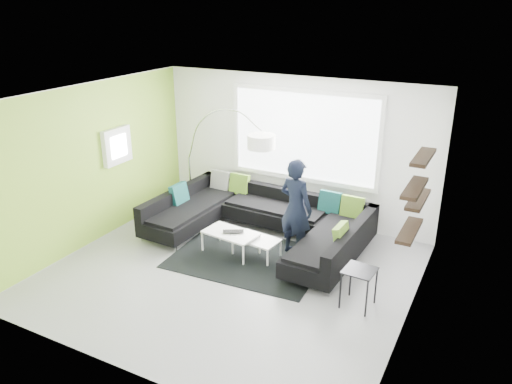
{
  "coord_description": "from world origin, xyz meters",
  "views": [
    {
      "loc": [
        3.58,
        -5.98,
        4.1
      ],
      "look_at": [
        0.0,
        0.9,
        1.08
      ],
      "focal_mm": 35.0,
      "sensor_mm": 36.0,
      "label": 1
    }
  ],
  "objects_px": {
    "sectional_sofa": "(257,223)",
    "laptop": "(233,233)",
    "coffee_table": "(243,244)",
    "person": "(296,208)",
    "arc_lamp": "(189,157)",
    "side_table": "(358,288)"
  },
  "relations": [
    {
      "from": "arc_lamp",
      "to": "laptop",
      "type": "distance_m",
      "value": 2.3
    },
    {
      "from": "person",
      "to": "laptop",
      "type": "bearing_deg",
      "value": 43.3
    },
    {
      "from": "person",
      "to": "laptop",
      "type": "height_order",
      "value": "person"
    },
    {
      "from": "sectional_sofa",
      "to": "coffee_table",
      "type": "height_order",
      "value": "sectional_sofa"
    },
    {
      "from": "sectional_sofa",
      "to": "side_table",
      "type": "bearing_deg",
      "value": -25.18
    },
    {
      "from": "laptop",
      "to": "sectional_sofa",
      "type": "bearing_deg",
      "value": 48.17
    },
    {
      "from": "coffee_table",
      "to": "sectional_sofa",
      "type": "bearing_deg",
      "value": 98.86
    },
    {
      "from": "sectional_sofa",
      "to": "coffee_table",
      "type": "distance_m",
      "value": 0.57
    },
    {
      "from": "laptop",
      "to": "coffee_table",
      "type": "bearing_deg",
      "value": -2.22
    },
    {
      "from": "coffee_table",
      "to": "person",
      "type": "distance_m",
      "value": 1.1
    },
    {
      "from": "laptop",
      "to": "arc_lamp",
      "type": "bearing_deg",
      "value": 113.65
    },
    {
      "from": "coffee_table",
      "to": "side_table",
      "type": "bearing_deg",
      "value": -8.44
    },
    {
      "from": "arc_lamp",
      "to": "side_table",
      "type": "height_order",
      "value": "arc_lamp"
    },
    {
      "from": "coffee_table",
      "to": "laptop",
      "type": "xyz_separation_m",
      "value": [
        -0.15,
        -0.08,
        0.21
      ]
    },
    {
      "from": "arc_lamp",
      "to": "sectional_sofa",
      "type": "bearing_deg",
      "value": -4.89
    },
    {
      "from": "sectional_sofa",
      "to": "laptop",
      "type": "distance_m",
      "value": 0.64
    },
    {
      "from": "person",
      "to": "sectional_sofa",
      "type": "bearing_deg",
      "value": 5.8
    },
    {
      "from": "sectional_sofa",
      "to": "coffee_table",
      "type": "relative_size",
      "value": 3.22
    },
    {
      "from": "sectional_sofa",
      "to": "laptop",
      "type": "xyz_separation_m",
      "value": [
        -0.13,
        -0.63,
        0.05
      ]
    },
    {
      "from": "side_table",
      "to": "person",
      "type": "relative_size",
      "value": 0.34
    },
    {
      "from": "sectional_sofa",
      "to": "side_table",
      "type": "height_order",
      "value": "sectional_sofa"
    },
    {
      "from": "side_table",
      "to": "laptop",
      "type": "bearing_deg",
      "value": 167.4
    }
  ]
}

